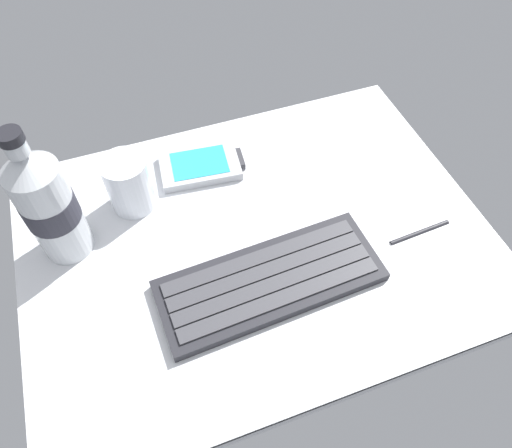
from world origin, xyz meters
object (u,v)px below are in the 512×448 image
Objects in this scene: handheld_device at (201,166)px; stylus_pen at (420,231)px; keyboard at (270,280)px; juice_cup at (129,185)px; water_bottle at (48,204)px.

stylus_pen is at bearing -40.92° from handheld_device.
keyboard is 22.71cm from handheld_device.
stylus_pen is (36.50, -18.86, -3.56)cm from juice_cup.
stylus_pen is at bearing 1.11° from keyboard.
keyboard is 3.47× the size of juice_cup.
handheld_device is 0.64× the size of water_bottle.
stylus_pen is (46.34, -14.46, -8.66)cm from water_bottle.
keyboard is 3.10× the size of stylus_pen.
handheld_device reaches higher than stylus_pen.
water_bottle is 49.31cm from stylus_pen.
water_bottle is at bearing -155.90° from juice_cup.
handheld_device is 1.40× the size of stylus_pen.
juice_cup is at bearing 149.47° from stylus_pen.
juice_cup reaches higher than stylus_pen.
water_bottle is (-9.84, -4.40, 5.10)cm from juice_cup.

